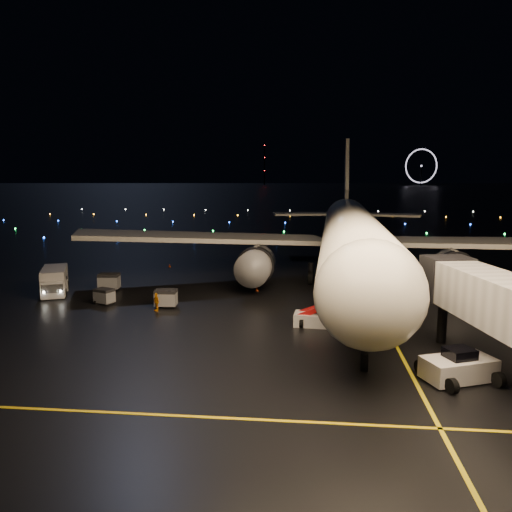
# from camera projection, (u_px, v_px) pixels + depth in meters

# --- Properties ---
(ground) EXTENTS (2000.00, 2000.00, 0.00)m
(ground) POSITION_uv_depth(u_px,v_px,m) (299.00, 196.00, 330.44)
(ground) COLOR black
(ground) RESTS_ON ground
(lane_centre) EXTENTS (0.25, 80.00, 0.02)m
(lane_centre) POSITION_uv_depth(u_px,v_px,m) (374.00, 303.00, 49.21)
(lane_centre) COLOR gold
(lane_centre) RESTS_ON ground
(lane_cross) EXTENTS (60.00, 0.25, 0.02)m
(lane_cross) POSITION_uv_depth(u_px,v_px,m) (109.00, 412.00, 26.33)
(lane_cross) COLOR gold
(lane_cross) RESTS_ON ground
(airliner) EXTENTS (68.20, 65.11, 18.46)m
(airliner) POSITION_uv_depth(u_px,v_px,m) (352.00, 204.00, 58.25)
(airliner) COLOR silver
(airliner) RESTS_ON ground
(pushback_tug) EXTENTS (4.79, 3.68, 2.03)m
(pushback_tug) POSITION_uv_depth(u_px,v_px,m) (459.00, 364.00, 30.37)
(pushback_tug) COLOR silver
(pushback_tug) RESTS_ON ground
(belt_loader) EXTENTS (7.06, 2.49, 3.35)m
(belt_loader) POSITION_uv_depth(u_px,v_px,m) (323.00, 306.00, 41.39)
(belt_loader) COLOR silver
(belt_loader) RESTS_ON ground
(service_truck) EXTENTS (5.15, 7.85, 2.77)m
(service_truck) POSITION_uv_depth(u_px,v_px,m) (55.00, 280.00, 53.25)
(service_truck) COLOR silver
(service_truck) RESTS_ON ground
(crew_c) EXTENTS (0.99, 1.02, 1.72)m
(crew_c) POSITION_uv_depth(u_px,v_px,m) (156.00, 302.00, 46.23)
(crew_c) COLOR orange
(crew_c) RESTS_ON ground
(safety_cone_0) EXTENTS (0.59, 0.59, 0.53)m
(safety_cone_0) POSITION_uv_depth(u_px,v_px,m) (257.00, 289.00, 54.26)
(safety_cone_0) COLOR #E94714
(safety_cone_0) RESTS_ON ground
(safety_cone_1) EXTENTS (0.57, 0.57, 0.55)m
(safety_cone_1) POSITION_uv_depth(u_px,v_px,m) (247.00, 281.00, 58.12)
(safety_cone_1) COLOR #E94714
(safety_cone_1) RESTS_ON ground
(safety_cone_2) EXTENTS (0.51, 0.51, 0.48)m
(safety_cone_2) POSITION_uv_depth(u_px,v_px,m) (257.00, 284.00, 56.84)
(safety_cone_2) COLOR #E94714
(safety_cone_2) RESTS_ON ground
(safety_cone_3) EXTENTS (0.51, 0.51, 0.46)m
(safety_cone_3) POSITION_uv_depth(u_px,v_px,m) (170.00, 266.00, 68.70)
(safety_cone_3) COLOR #E94714
(safety_cone_3) RESTS_ON ground
(ferris_wheel) EXTENTS (49.33, 16.80, 52.00)m
(ferris_wheel) POSITION_uv_depth(u_px,v_px,m) (421.00, 167.00, 722.16)
(ferris_wheel) COLOR black
(ferris_wheel) RESTS_ON ground
(radio_mast) EXTENTS (1.80, 1.80, 64.00)m
(radio_mast) POSITION_uv_depth(u_px,v_px,m) (264.00, 164.00, 763.73)
(radio_mast) COLOR black
(radio_mast) RESTS_ON ground
(taxiway_lights) EXTENTS (164.00, 92.00, 0.36)m
(taxiway_lights) POSITION_uv_depth(u_px,v_px,m) (288.00, 221.00, 139.79)
(taxiway_lights) COLOR black
(taxiway_lights) RESTS_ON ground
(baggage_cart_0) EXTENTS (2.08, 1.51, 1.70)m
(baggage_cart_0) POSITION_uv_depth(u_px,v_px,m) (166.00, 298.00, 47.54)
(baggage_cart_0) COLOR gray
(baggage_cart_0) RESTS_ON ground
(baggage_cart_1) EXTENTS (2.30, 1.72, 1.83)m
(baggage_cart_1) POSITION_uv_depth(u_px,v_px,m) (109.00, 282.00, 54.75)
(baggage_cart_1) COLOR gray
(baggage_cart_1) RESTS_ON ground
(baggage_cart_2) EXTENTS (2.14, 1.86, 1.52)m
(baggage_cart_2) POSITION_uv_depth(u_px,v_px,m) (104.00, 296.00, 48.76)
(baggage_cart_2) COLOR gray
(baggage_cart_2) RESTS_ON ground
(baggage_cart_3) EXTENTS (2.60, 2.23, 1.86)m
(baggage_cart_3) POSITION_uv_depth(u_px,v_px,m) (55.00, 285.00, 53.03)
(baggage_cart_3) COLOR gray
(baggage_cart_3) RESTS_ON ground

